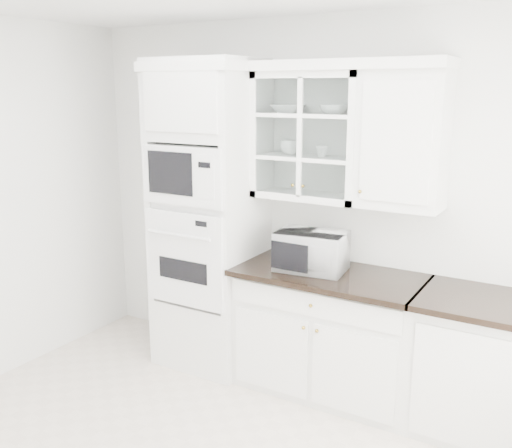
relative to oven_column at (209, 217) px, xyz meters
The scene contains 12 objects.
room_shell 1.37m from the oven_column, 52.79° to the right, with size 4.00×3.50×2.70m.
oven_column is the anchor object (origin of this frame).
base_cabinet_run 1.27m from the oven_column, ahead, with size 1.32×0.67×0.92m.
extra_base_cabinet 2.16m from the oven_column, ahead, with size 0.72×0.67×0.92m.
upper_cabinet_glass 1.03m from the oven_column, 12.10° to the left, with size 0.80×0.33×0.90m.
upper_cabinet_solid 1.60m from the oven_column, ahead, with size 0.55×0.33×0.90m, color white.
crown_molding 1.33m from the oven_column, 11.90° to the left, with size 2.14×0.38×0.07m, color white.
countertop_microwave 0.90m from the oven_column, ahead, with size 0.48×0.40×0.28m, color white.
bowl_a 1.05m from the oven_column, 14.53° to the left, with size 0.25×0.25×0.06m, color white.
bowl_b 1.28m from the oven_column, 10.74° to the left, with size 0.20×0.20×0.06m, color white.
cup_a 0.86m from the oven_column, 14.74° to the left, with size 0.14×0.14×0.11m, color white.
cup_b 1.05m from the oven_column, ahead, with size 0.09×0.09×0.08m, color white.
Camera 1 is at (1.79, -2.13, 2.18)m, focal length 40.00 mm.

